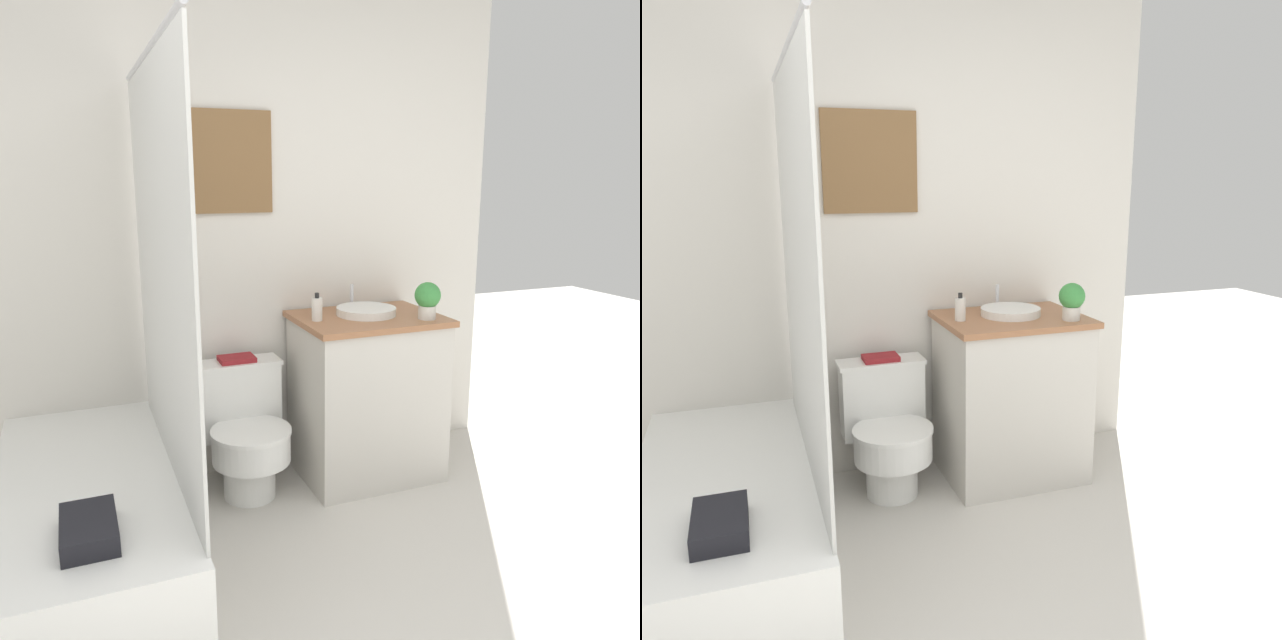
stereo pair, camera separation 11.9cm
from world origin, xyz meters
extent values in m
cube|color=silver|center=(0.00, 2.22, 1.25)|extent=(3.09, 0.05, 2.50)
cube|color=brown|center=(0.04, 2.19, 1.62)|extent=(0.47, 0.02, 0.49)
cube|color=silver|center=(0.04, 2.18, 1.62)|extent=(0.44, 0.01, 0.46)
cube|color=white|center=(-0.72, 1.46, 0.22)|extent=(0.66, 1.49, 0.45)
cube|color=silver|center=(-0.39, 1.46, 1.11)|extent=(0.01, 1.37, 1.69)
cylinder|color=#B7B7BC|center=(-0.39, 1.46, 1.97)|extent=(0.02, 1.37, 0.02)
cube|color=black|center=(-0.72, 1.01, 0.48)|extent=(0.17, 0.27, 0.07)
cylinder|color=white|center=(0.03, 1.88, 0.10)|extent=(0.26, 0.26, 0.21)
cylinder|color=white|center=(0.03, 1.83, 0.28)|extent=(0.38, 0.38, 0.14)
cylinder|color=white|center=(0.03, 1.83, 0.36)|extent=(0.39, 0.39, 0.02)
cube|color=white|center=(0.03, 2.07, 0.44)|extent=(0.42, 0.17, 0.37)
cube|color=white|center=(0.03, 2.07, 0.64)|extent=(0.44, 0.17, 0.02)
cube|color=beige|center=(0.68, 1.90, 0.41)|extent=(0.69, 0.54, 0.83)
cube|color=#9E6642|center=(0.68, 1.90, 0.84)|extent=(0.72, 0.57, 0.03)
cylinder|color=white|center=(0.68, 1.92, 0.88)|extent=(0.31, 0.31, 0.04)
cylinder|color=silver|center=(0.68, 2.10, 0.92)|extent=(0.02, 0.02, 0.13)
cylinder|color=silver|center=(0.40, 1.89, 0.92)|extent=(0.05, 0.05, 0.11)
cylinder|color=black|center=(0.40, 1.89, 0.98)|extent=(0.02, 0.02, 0.02)
cylinder|color=beige|center=(0.92, 1.72, 0.89)|extent=(0.09, 0.09, 0.07)
sphere|color=#3D8E42|center=(0.92, 1.72, 0.98)|extent=(0.13, 0.13, 0.13)
cube|color=maroon|center=(0.03, 2.07, 0.66)|extent=(0.18, 0.13, 0.02)
camera|label=1|loc=(-0.70, -0.87, 1.55)|focal=35.00mm
camera|label=2|loc=(-0.59, -0.92, 1.55)|focal=35.00mm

